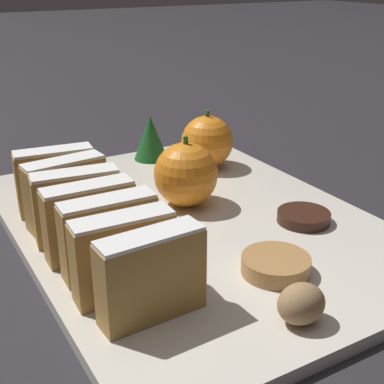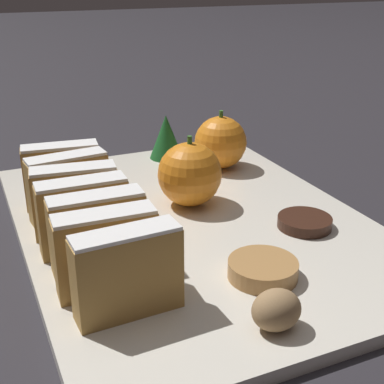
% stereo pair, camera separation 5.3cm
% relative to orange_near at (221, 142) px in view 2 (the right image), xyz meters
% --- Properties ---
extents(ground_plane, '(6.00, 6.00, 0.00)m').
position_rel_orange_near_xyz_m(ground_plane, '(-0.10, -0.13, -0.05)').
color(ground_plane, '#28262B').
extents(serving_platter, '(0.34, 0.45, 0.01)m').
position_rel_orange_near_xyz_m(serving_platter, '(-0.10, -0.13, -0.04)').
color(serving_platter, silver).
rests_on(serving_platter, ground_plane).
extents(stollen_slice_front, '(0.08, 0.03, 0.07)m').
position_rel_orange_near_xyz_m(stollen_slice_front, '(-0.20, -0.25, 0.00)').
color(stollen_slice_front, '#B28442').
rests_on(stollen_slice_front, serving_platter).
extents(stollen_slice_second, '(0.08, 0.03, 0.07)m').
position_rel_orange_near_xyz_m(stollen_slice_second, '(-0.21, -0.22, 0.00)').
color(stollen_slice_second, '#B28442').
rests_on(stollen_slice_second, serving_platter).
extents(stollen_slice_third, '(0.08, 0.03, 0.07)m').
position_rel_orange_near_xyz_m(stollen_slice_third, '(-0.21, -0.18, 0.00)').
color(stollen_slice_third, '#B28442').
rests_on(stollen_slice_third, serving_platter).
extents(stollen_slice_fourth, '(0.08, 0.03, 0.07)m').
position_rel_orange_near_xyz_m(stollen_slice_fourth, '(-0.21, -0.14, 0.00)').
color(stollen_slice_fourth, '#B28442').
rests_on(stollen_slice_fourth, serving_platter).
extents(stollen_slice_fifth, '(0.08, 0.03, 0.07)m').
position_rel_orange_near_xyz_m(stollen_slice_fifth, '(-0.21, -0.11, 0.00)').
color(stollen_slice_fifth, '#B28442').
rests_on(stollen_slice_fifth, serving_platter).
extents(stollen_slice_sixth, '(0.08, 0.03, 0.07)m').
position_rel_orange_near_xyz_m(stollen_slice_sixth, '(-0.21, -0.07, 0.00)').
color(stollen_slice_sixth, '#B28442').
rests_on(stollen_slice_sixth, serving_platter).
extents(stollen_slice_back, '(0.08, 0.03, 0.07)m').
position_rel_orange_near_xyz_m(stollen_slice_back, '(-0.21, -0.04, 0.00)').
color(stollen_slice_back, '#B28442').
rests_on(stollen_slice_back, serving_platter).
extents(orange_near, '(0.07, 0.07, 0.07)m').
position_rel_orange_near_xyz_m(orange_near, '(0.00, 0.00, 0.00)').
color(orange_near, orange).
rests_on(orange_near, serving_platter).
extents(orange_far, '(0.07, 0.07, 0.08)m').
position_rel_orange_near_xyz_m(orange_far, '(-0.08, -0.09, 0.00)').
color(orange_far, orange).
rests_on(orange_far, serving_platter).
extents(walnut, '(0.04, 0.03, 0.03)m').
position_rel_orange_near_xyz_m(walnut, '(-0.11, -0.31, -0.02)').
color(walnut, '#9E7A51').
rests_on(walnut, serving_platter).
extents(chocolate_cookie, '(0.05, 0.05, 0.01)m').
position_rel_orange_near_xyz_m(chocolate_cookie, '(-0.00, -0.19, -0.03)').
color(chocolate_cookie, '#381E14').
rests_on(chocolate_cookie, serving_platter).
extents(gingerbread_cookie, '(0.06, 0.06, 0.01)m').
position_rel_orange_near_xyz_m(gingerbread_cookie, '(-0.09, -0.25, -0.03)').
color(gingerbread_cookie, '#B27F47').
rests_on(gingerbread_cookie, serving_platter).
extents(evergreen_sprig, '(0.04, 0.04, 0.06)m').
position_rel_orange_near_xyz_m(evergreen_sprig, '(-0.05, 0.06, -0.00)').
color(evergreen_sprig, '#195623').
rests_on(evergreen_sprig, serving_platter).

